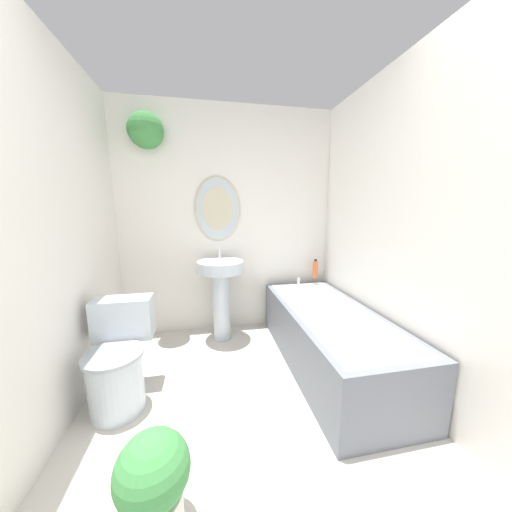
{
  "coord_description": "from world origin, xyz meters",
  "views": [
    {
      "loc": [
        -0.25,
        -0.36,
        1.34
      ],
      "look_at": [
        0.12,
        1.51,
        0.99
      ],
      "focal_mm": 18.0,
      "sensor_mm": 36.0,
      "label": 1
    }
  ],
  "objects_px": {
    "pedestal_sink": "(221,285)",
    "shampoo_bottle": "(315,269)",
    "toilet": "(119,360)",
    "bathtub": "(328,335)",
    "potted_plant": "(154,481)"
  },
  "relations": [
    {
      "from": "pedestal_sink",
      "to": "potted_plant",
      "type": "distance_m",
      "value": 1.68
    },
    {
      "from": "bathtub",
      "to": "shampoo_bottle",
      "type": "height_order",
      "value": "shampoo_bottle"
    },
    {
      "from": "pedestal_sink",
      "to": "shampoo_bottle",
      "type": "relative_size",
      "value": 4.42
    },
    {
      "from": "toilet",
      "to": "bathtub",
      "type": "distance_m",
      "value": 1.64
    },
    {
      "from": "bathtub",
      "to": "shampoo_bottle",
      "type": "distance_m",
      "value": 0.87
    },
    {
      "from": "toilet",
      "to": "bathtub",
      "type": "height_order",
      "value": "toilet"
    },
    {
      "from": "pedestal_sink",
      "to": "shampoo_bottle",
      "type": "distance_m",
      "value": 1.08
    },
    {
      "from": "shampoo_bottle",
      "to": "bathtub",
      "type": "bearing_deg",
      "value": -104.6
    },
    {
      "from": "pedestal_sink",
      "to": "potted_plant",
      "type": "bearing_deg",
      "value": -103.17
    },
    {
      "from": "toilet",
      "to": "potted_plant",
      "type": "relative_size",
      "value": 1.54
    },
    {
      "from": "toilet",
      "to": "pedestal_sink",
      "type": "bearing_deg",
      "value": 45.71
    },
    {
      "from": "toilet",
      "to": "shampoo_bottle",
      "type": "height_order",
      "value": "shampoo_bottle"
    },
    {
      "from": "pedestal_sink",
      "to": "shampoo_bottle",
      "type": "height_order",
      "value": "pedestal_sink"
    },
    {
      "from": "shampoo_bottle",
      "to": "toilet",
      "type": "bearing_deg",
      "value": -153.97
    },
    {
      "from": "toilet",
      "to": "shampoo_bottle",
      "type": "xyz_separation_m",
      "value": [
        1.82,
        0.89,
        0.35
      ]
    }
  ]
}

